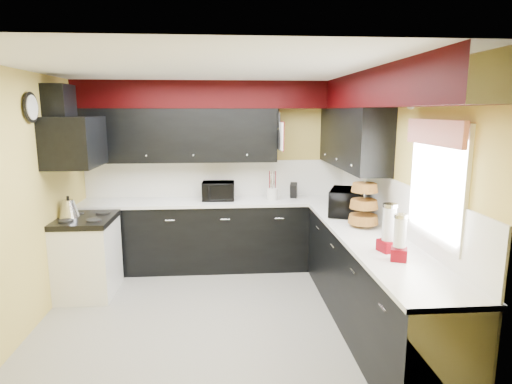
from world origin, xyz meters
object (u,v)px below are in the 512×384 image
microwave (347,202)px  knife_block (294,191)px  utensil_crock (272,194)px  kettle (69,209)px  toaster_oven (218,191)px

microwave → knife_block: bearing=45.4°
microwave → knife_block: microwave is taller
utensil_crock → kettle: size_ratio=0.71×
microwave → kettle: bearing=107.7°
knife_block → kettle: knife_block is taller
microwave → utensil_crock: bearing=61.3°
knife_block → toaster_oven: bearing=-162.1°
toaster_oven → knife_block: 1.03m
utensil_crock → knife_block: 0.32m
toaster_oven → utensil_crock: toaster_oven is taller
toaster_oven → kettle: size_ratio=1.88×
toaster_oven → microwave: (1.48, -0.94, 0.02)m
knife_block → microwave: bearing=-51.2°
kettle → microwave: bearing=-3.5°
toaster_oven → utensil_crock: bearing=-1.4°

